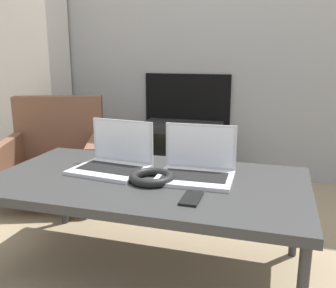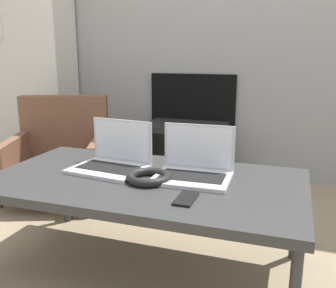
{
  "view_description": "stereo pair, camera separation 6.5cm",
  "coord_description": "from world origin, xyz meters",
  "views": [
    {
      "loc": [
        0.51,
        -1.2,
        0.93
      ],
      "look_at": [
        0.0,
        0.49,
        0.5
      ],
      "focal_mm": 40.0,
      "sensor_mm": 36.0,
      "label": 1
    },
    {
      "loc": [
        0.57,
        -1.18,
        0.93
      ],
      "look_at": [
        0.0,
        0.49,
        0.5
      ],
      "focal_mm": 40.0,
      "sensor_mm": 36.0,
      "label": 2
    }
  ],
  "objects": [
    {
      "name": "wall_back",
      "position": [
        -0.0,
        1.65,
        1.29
      ],
      "size": [
        7.0,
        0.08,
        2.6
      ],
      "color": "#999999",
      "rests_on": "ground_plane"
    },
    {
      "name": "table",
      "position": [
        0.0,
        0.19,
        0.39
      ],
      "size": [
        1.3,
        0.7,
        0.43
      ],
      "color": "#333333",
      "rests_on": "ground_plane"
    },
    {
      "name": "laptop_left",
      "position": [
        -0.19,
        0.28,
        0.47
      ],
      "size": [
        0.34,
        0.28,
        0.21
      ],
      "rotation": [
        0.0,
        0.0,
        -0.12
      ],
      "color": "silver",
      "rests_on": "table"
    },
    {
      "name": "laptop_right",
      "position": [
        0.19,
        0.28,
        0.47
      ],
      "size": [
        0.32,
        0.26,
        0.21
      ],
      "rotation": [
        0.0,
        0.0,
        0.03
      ],
      "color": "silver",
      "rests_on": "table"
    },
    {
      "name": "headphones",
      "position": [
        0.03,
        0.16,
        0.44
      ],
      "size": [
        0.19,
        0.19,
        0.04
      ],
      "color": "black",
      "rests_on": "table"
    },
    {
      "name": "phone",
      "position": [
        0.23,
        0.02,
        0.43
      ],
      "size": [
        0.06,
        0.13,
        0.01
      ],
      "color": "black",
      "rests_on": "table"
    },
    {
      "name": "tv",
      "position": [
        -0.18,
        1.42,
        0.21
      ],
      "size": [
        0.59,
        0.38,
        0.43
      ],
      "color": "black",
      "rests_on": "ground_plane"
    },
    {
      "name": "armchair",
      "position": [
        -0.9,
        0.9,
        0.29
      ],
      "size": [
        0.79,
        0.81,
        0.64
      ],
      "rotation": [
        0.0,
        0.0,
        0.37
      ],
      "color": "brown",
      "rests_on": "ground_plane"
    },
    {
      "name": "bookshelf",
      "position": [
        -1.51,
        1.45,
        0.95
      ],
      "size": [
        0.66,
        0.32,
        1.89
      ],
      "color": "silver",
      "rests_on": "ground_plane"
    }
  ]
}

